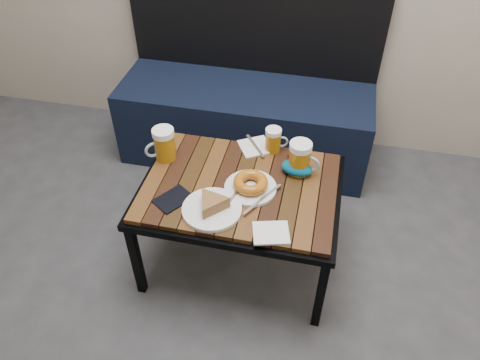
% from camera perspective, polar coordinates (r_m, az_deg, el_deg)
% --- Properties ---
extents(bench, '(1.40, 0.50, 0.95)m').
position_cam_1_polar(bench, '(2.72, 0.73, 8.09)').
color(bench, black).
rests_on(bench, ground).
extents(cafe_table, '(0.84, 0.62, 0.47)m').
position_cam_1_polar(cafe_table, '(1.98, -0.00, -1.54)').
color(cafe_table, black).
rests_on(cafe_table, ground).
extents(beer_mug_left, '(0.14, 0.13, 0.15)m').
position_cam_1_polar(beer_mug_left, '(2.06, -9.28, 4.33)').
color(beer_mug_left, '#A1690D').
rests_on(beer_mug_left, cafe_table).
extents(beer_mug_centre, '(0.11, 0.08, 0.11)m').
position_cam_1_polar(beer_mug_centre, '(2.10, 4.12, 4.90)').
color(beer_mug_centre, '#A1690D').
rests_on(beer_mug_centre, cafe_table).
extents(beer_mug_right, '(0.14, 0.11, 0.15)m').
position_cam_1_polar(beer_mug_right, '(1.98, 7.36, 2.67)').
color(beer_mug_right, '#A1690D').
rests_on(beer_mug_right, cafe_table).
extents(plate_pie, '(0.24, 0.24, 0.07)m').
position_cam_1_polar(plate_pie, '(1.83, -3.47, -3.18)').
color(plate_pie, white).
rests_on(plate_pie, cafe_table).
extents(plate_bagel, '(0.23, 0.27, 0.06)m').
position_cam_1_polar(plate_bagel, '(1.92, 1.29, -0.60)').
color(plate_bagel, white).
rests_on(plate_bagel, cafe_table).
extents(napkin_left, '(0.18, 0.18, 0.01)m').
position_cam_1_polar(napkin_left, '(2.14, 1.85, 4.07)').
color(napkin_left, white).
rests_on(napkin_left, cafe_table).
extents(napkin_right, '(0.16, 0.14, 0.01)m').
position_cam_1_polar(napkin_right, '(1.76, 3.80, -6.45)').
color(napkin_right, white).
rests_on(napkin_right, cafe_table).
extents(passport_navy, '(0.17, 0.18, 0.01)m').
position_cam_1_polar(passport_navy, '(1.90, -8.14, -2.32)').
color(passport_navy, black).
rests_on(passport_navy, cafe_table).
extents(passport_burgundy, '(0.11, 0.13, 0.01)m').
position_cam_1_polar(passport_burgundy, '(2.07, 7.07, 2.04)').
color(passport_burgundy, black).
rests_on(passport_burgundy, cafe_table).
extents(knit_pouch, '(0.15, 0.11, 0.06)m').
position_cam_1_polar(knit_pouch, '(2.00, 6.94, 1.47)').
color(knit_pouch, navy).
rests_on(knit_pouch, cafe_table).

